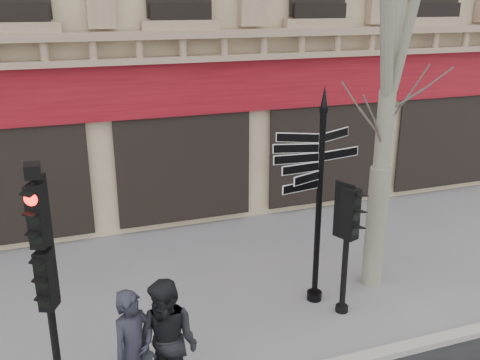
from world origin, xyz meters
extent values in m
plane|color=slate|center=(0.00, 0.00, 0.00)|extent=(80.00, 80.00, 0.00)
cube|color=maroon|center=(0.00, 4.88, 3.60)|extent=(28.00, 0.25, 1.30)
cube|color=#876D58|center=(0.00, 4.65, 4.57)|extent=(28.00, 0.35, 0.74)
cylinder|color=black|center=(1.50, 0.60, 1.87)|extent=(0.11, 0.11, 3.73)
cylinder|color=black|center=(1.50, 0.60, 0.08)|extent=(0.29, 0.29, 0.17)
cone|color=black|center=(1.50, 0.60, 4.02)|extent=(0.12, 0.12, 0.37)
cylinder|color=black|center=(-3.30, -0.42, 1.64)|extent=(0.11, 0.11, 3.28)
cube|color=black|center=(-3.30, -0.42, 1.90)|extent=(0.47, 0.42, 0.89)
cube|color=black|center=(-3.30, -0.42, 2.87)|extent=(0.47, 0.42, 0.89)
sphere|color=#FF0C05|center=(-3.30, -0.42, 3.10)|extent=(0.19, 0.19, 0.19)
cube|color=black|center=(-3.30, -0.42, 3.48)|extent=(0.30, 0.32, 0.19)
cylinder|color=black|center=(1.79, 0.04, 1.25)|extent=(0.12, 0.12, 2.49)
cylinder|color=black|center=(1.79, 0.04, 0.07)|extent=(0.26, 0.26, 0.14)
cube|color=black|center=(1.79, 0.04, 2.02)|extent=(0.50, 0.43, 0.95)
cylinder|color=gray|center=(2.91, 0.78, 1.26)|extent=(0.41, 0.41, 2.52)
cylinder|color=gray|center=(2.91, 0.78, 3.21)|extent=(0.32, 0.32, 1.61)
imported|color=#20202B|center=(-2.26, -1.20, 0.95)|extent=(0.83, 0.75, 1.90)
imported|color=black|center=(-1.79, -1.23, 0.98)|extent=(1.21, 1.19, 1.97)
camera|label=1|loc=(-2.97, -7.60, 5.61)|focal=40.00mm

